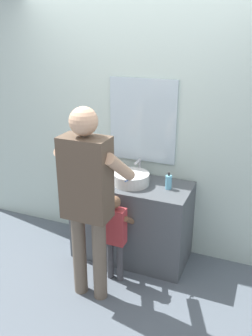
# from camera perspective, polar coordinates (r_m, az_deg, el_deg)

# --- Properties ---
(ground_plane) EXTENTS (14.00, 14.00, 0.00)m
(ground_plane) POSITION_cam_1_polar(r_m,az_deg,el_deg) (3.62, -0.95, -16.04)
(ground_plane) COLOR slate
(back_wall) EXTENTS (4.40, 0.10, 2.70)m
(back_wall) POSITION_cam_1_polar(r_m,az_deg,el_deg) (3.55, 2.93, 7.52)
(back_wall) COLOR silver
(back_wall) RESTS_ON ground
(vanity_cabinet) EXTENTS (1.13, 0.54, 0.81)m
(vanity_cabinet) POSITION_cam_1_polar(r_m,az_deg,el_deg) (3.63, 0.92, -8.28)
(vanity_cabinet) COLOR #4C5156
(vanity_cabinet) RESTS_ON ground
(sink_basin) EXTENTS (0.34, 0.34, 0.11)m
(sink_basin) POSITION_cam_1_polar(r_m,az_deg,el_deg) (3.41, 0.84, -1.67)
(sink_basin) COLOR silver
(sink_basin) RESTS_ON vanity_cabinet
(faucet) EXTENTS (0.18, 0.14, 0.18)m
(faucet) POSITION_cam_1_polar(r_m,az_deg,el_deg) (3.58, 2.09, -0.09)
(faucet) COLOR #B7BABF
(faucet) RESTS_ON vanity_cabinet
(toothbrush_cup) EXTENTS (0.07, 0.07, 0.21)m
(toothbrush_cup) POSITION_cam_1_polar(r_m,az_deg,el_deg) (3.64, -4.38, -0.30)
(toothbrush_cup) COLOR #D86666
(toothbrush_cup) RESTS_ON vanity_cabinet
(soap_bottle) EXTENTS (0.06, 0.06, 0.16)m
(soap_bottle) POSITION_cam_1_polar(r_m,az_deg,el_deg) (3.32, 6.76, -2.23)
(soap_bottle) COLOR #66B2D1
(soap_bottle) RESTS_ON vanity_cabinet
(child_toddler) EXTENTS (0.26, 0.26, 0.85)m
(child_toddler) POSITION_cam_1_polar(r_m,az_deg,el_deg) (3.26, -1.73, -9.89)
(child_toddler) COLOR #47474C
(child_toddler) RESTS_ON ground
(adult_parent) EXTENTS (0.52, 0.55, 1.67)m
(adult_parent) POSITION_cam_1_polar(r_m,az_deg,el_deg) (2.87, -6.12, -3.45)
(adult_parent) COLOR #6B5B4C
(adult_parent) RESTS_ON ground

